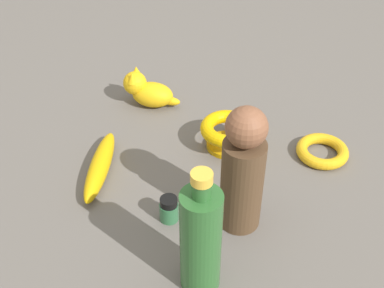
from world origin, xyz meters
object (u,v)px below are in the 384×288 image
at_px(banana, 100,166).
at_px(person_figure_adult, 243,171).
at_px(cat_figurine, 147,90).
at_px(nail_polish_jar, 169,209).
at_px(bowl, 227,131).
at_px(bottle_tall, 201,239).
at_px(bangle, 322,151).

bearing_deg(banana, person_figure_adult, -109.99).
bearing_deg(person_figure_adult, cat_figurine, 150.78).
distance_m(person_figure_adult, banana, 0.30).
bearing_deg(nail_polish_jar, cat_figurine, 133.48).
height_order(person_figure_adult, cat_figurine, person_figure_adult).
xyz_separation_m(person_figure_adult, bowl, (-0.12, 0.16, -0.08)).
bearing_deg(cat_figurine, banana, -74.19).
bearing_deg(bowl, bottle_tall, -66.40).
distance_m(banana, bottle_tall, 0.32).
distance_m(nail_polish_jar, bowl, 0.22).
bearing_deg(bowl, banana, -128.29).
distance_m(bowl, banana, 0.26).
height_order(nail_polish_jar, banana, nail_polish_jar).
bearing_deg(bowl, cat_figurine, 171.87).
distance_m(person_figure_adult, bowl, 0.21).
relative_size(bangle, bottle_tall, 0.46).
bearing_deg(bottle_tall, bowl, 113.60).
bearing_deg(banana, cat_figurine, -12.45).
bearing_deg(nail_polish_jar, bottle_tall, -34.45).
xyz_separation_m(person_figure_adult, banana, (-0.28, -0.04, -0.10)).
relative_size(nail_polish_jar, banana, 0.24).
xyz_separation_m(nail_polish_jar, bottle_tall, (0.11, -0.08, 0.07)).
xyz_separation_m(cat_figurine, bottle_tall, (0.35, -0.33, 0.06)).
height_order(cat_figurine, bottle_tall, bottle_tall).
distance_m(person_figure_adult, bottle_tall, 0.14).
distance_m(bangle, bottle_tall, 0.39).
distance_m(bangle, bowl, 0.19).
relative_size(banana, cat_figurine, 1.58).
bearing_deg(person_figure_adult, banana, -171.73).
distance_m(banana, cat_figurine, 0.24).
height_order(bowl, banana, bowl).
bearing_deg(banana, nail_polish_jar, -125.51).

